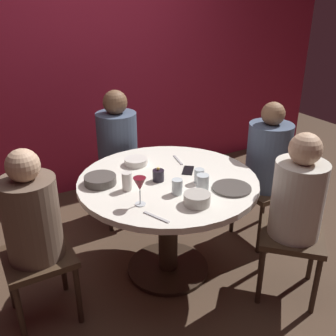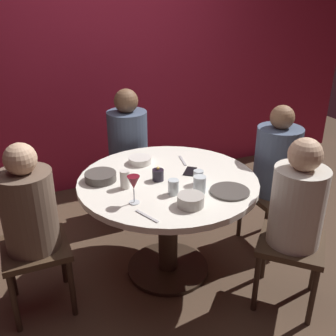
{
  "view_description": "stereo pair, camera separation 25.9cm",
  "coord_description": "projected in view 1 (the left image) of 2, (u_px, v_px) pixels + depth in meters",
  "views": [
    {
      "loc": [
        -1.17,
        -2.05,
        1.91
      ],
      "look_at": [
        0.0,
        0.0,
        0.83
      ],
      "focal_mm": 41.81,
      "sensor_mm": 36.0,
      "label": 1
    },
    {
      "loc": [
        -0.94,
        -2.16,
        1.91
      ],
      "look_at": [
        0.0,
        0.0,
        0.83
      ],
      "focal_mm": 41.81,
      "sensor_mm": 36.0,
      "label": 2
    }
  ],
  "objects": [
    {
      "name": "ground_plane",
      "position": [
        168.0,
        269.0,
        2.94
      ],
      "size": [
        8.0,
        8.0,
        0.0
      ],
      "primitive_type": "plane",
      "color": "#4C3828"
    },
    {
      "name": "cup_by_left_diner",
      "position": [
        203.0,
        183.0,
        2.44
      ],
      "size": [
        0.08,
        0.08,
        0.11
      ],
      "primitive_type": "cylinder",
      "color": "silver",
      "rests_on": "dining_table"
    },
    {
      "name": "candle_holder",
      "position": [
        158.0,
        175.0,
        2.58
      ],
      "size": [
        0.08,
        0.08,
        0.1
      ],
      "color": "black",
      "rests_on": "dining_table"
    },
    {
      "name": "bowl_serving_large",
      "position": [
        136.0,
        162.0,
        2.83
      ],
      "size": [
        0.17,
        0.17,
        0.05
      ],
      "primitive_type": "cylinder",
      "color": "silver",
      "rests_on": "dining_table"
    },
    {
      "name": "seated_diner_back",
      "position": [
        117.0,
        143.0,
        3.32
      ],
      "size": [
        0.4,
        0.4,
        1.18
      ],
      "rotation": [
        0.0,
        0.0,
        4.71
      ],
      "color": "#3F2D1E",
      "rests_on": "ground"
    },
    {
      "name": "back_wall",
      "position": [
        82.0,
        61.0,
        3.7
      ],
      "size": [
        6.0,
        0.1,
        2.6
      ],
      "primitive_type": "cube",
      "color": "maroon",
      "rests_on": "ground"
    },
    {
      "name": "cup_by_right_diner",
      "position": [
        127.0,
        181.0,
        2.46
      ],
      "size": [
        0.06,
        0.06,
        0.12
      ],
      "primitive_type": "cylinder",
      "color": "silver",
      "rests_on": "dining_table"
    },
    {
      "name": "cell_phone",
      "position": [
        188.0,
        170.0,
        2.74
      ],
      "size": [
        0.14,
        0.15,
        0.01
      ],
      "primitive_type": "cube",
      "rotation": [
        0.0,
        0.0,
        2.46
      ],
      "color": "black",
      "rests_on": "dining_table"
    },
    {
      "name": "seated_diner_left",
      "position": [
        32.0,
        220.0,
        2.24
      ],
      "size": [
        0.4,
        0.4,
        1.15
      ],
      "rotation": [
        0.0,
        0.0,
        6.28
      ],
      "color": "#3F2D1E",
      "rests_on": "ground"
    },
    {
      "name": "seated_diner_right",
      "position": [
        268.0,
        158.0,
        3.05
      ],
      "size": [
        0.4,
        0.4,
        1.16
      ],
      "rotation": [
        0.0,
        0.0,
        3.14
      ],
      "color": "#3F2D1E",
      "rests_on": "ground"
    },
    {
      "name": "fork_near_plate",
      "position": [
        178.0,
        160.0,
        2.91
      ],
      "size": [
        0.05,
        0.18,
        0.01
      ],
      "primitive_type": "cube",
      "rotation": [
        0.0,
        0.0,
        -0.2
      ],
      "color": "#B7B7BC",
      "rests_on": "dining_table"
    },
    {
      "name": "dining_table",
      "position": [
        168.0,
        202.0,
        2.7
      ],
      "size": [
        1.21,
        1.21,
        0.75
      ],
      "color": "silver",
      "rests_on": "ground"
    },
    {
      "name": "cup_center_front",
      "position": [
        199.0,
        176.0,
        2.55
      ],
      "size": [
        0.07,
        0.07,
        0.1
      ],
      "primitive_type": "cylinder",
      "color": "silver",
      "rests_on": "dining_table"
    },
    {
      "name": "seated_diner_front_right",
      "position": [
        298.0,
        200.0,
        2.44
      ],
      "size": [
        0.57,
        0.57,
        1.16
      ],
      "rotation": [
        0.0,
        0.0,
        2.36
      ],
      "color": "#3F2D1E",
      "rests_on": "ground"
    },
    {
      "name": "knife_near_plate",
      "position": [
        156.0,
        217.0,
        2.18
      ],
      "size": [
        0.08,
        0.17,
        0.01
      ],
      "primitive_type": "cube",
      "rotation": [
        0.0,
        0.0,
        0.38
      ],
      "color": "#B7B7BC",
      "rests_on": "dining_table"
    },
    {
      "name": "bowl_salad_center",
      "position": [
        197.0,
        199.0,
        2.3
      ],
      "size": [
        0.16,
        0.16,
        0.07
      ],
      "primitive_type": "cylinder",
      "color": "#B2ADA3",
      "rests_on": "dining_table"
    },
    {
      "name": "dinner_plate",
      "position": [
        232.0,
        188.0,
        2.49
      ],
      "size": [
        0.25,
        0.25,
        0.01
      ],
      "primitive_type": "cylinder",
      "color": "#4C4742",
      "rests_on": "dining_table"
    },
    {
      "name": "wine_glass",
      "position": [
        140.0,
        185.0,
        2.26
      ],
      "size": [
        0.08,
        0.08,
        0.18
      ],
      "color": "silver",
      "rests_on": "dining_table"
    },
    {
      "name": "bowl_small_white",
      "position": [
        100.0,
        180.0,
        2.55
      ],
      "size": [
        0.21,
        0.21,
        0.05
      ],
      "primitive_type": "cylinder",
      "color": "#4C4742",
      "rests_on": "dining_table"
    },
    {
      "name": "cup_near_candle",
      "position": [
        177.0,
        187.0,
        2.41
      ],
      "size": [
        0.07,
        0.07,
        0.1
      ],
      "primitive_type": "cylinder",
      "color": "silver",
      "rests_on": "dining_table"
    }
  ]
}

